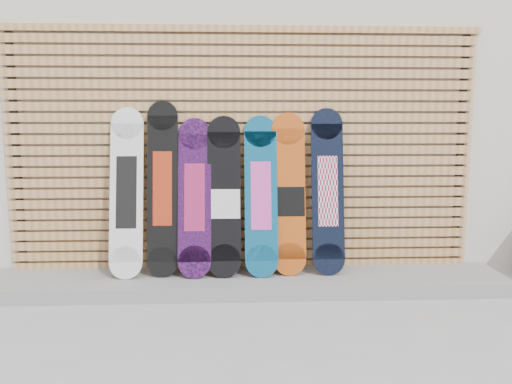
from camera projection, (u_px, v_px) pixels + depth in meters
ground at (265, 318)px, 3.73m from camera, size 80.00×80.00×0.00m
building at (286, 97)px, 6.96m from camera, size 12.00×5.00×3.60m
concrete_step at (243, 282)px, 4.39m from camera, size 4.60×0.70×0.12m
slat_wall at (242, 150)px, 4.52m from camera, size 4.26×0.08×2.29m
snowboard_0 at (127, 192)px, 4.32m from camera, size 0.29×0.35×1.47m
snowboard_1 at (163, 188)px, 4.35m from camera, size 0.27×0.31×1.52m
snowboard_2 at (195, 197)px, 4.35m from camera, size 0.29×0.36×1.37m
snowboard_3 at (224, 197)px, 4.36m from camera, size 0.29×0.35×1.39m
snowboard_4 at (261, 196)px, 4.37m from camera, size 0.29×0.36×1.40m
snowboard_5 at (289, 195)px, 4.41m from camera, size 0.29×0.31×1.42m
snowboard_6 at (328, 191)px, 4.42m from camera, size 0.29×0.31×1.46m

